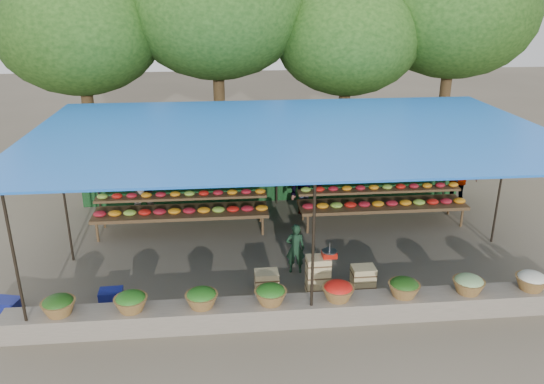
{
  "coord_description": "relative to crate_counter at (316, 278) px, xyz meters",
  "views": [
    {
      "loc": [
        -1.45,
        -10.75,
        5.5
      ],
      "look_at": [
        -0.39,
        0.2,
        1.36
      ],
      "focal_mm": 35.0,
      "sensor_mm": 36.0,
      "label": 1
    }
  ],
  "objects": [
    {
      "name": "fruit_table_right",
      "position": [
        2.23,
        3.2,
        0.3
      ],
      "size": [
        4.21,
        0.95,
        0.93
      ],
      "color": "#4B381E",
      "rests_on": "ground"
    },
    {
      "name": "fruit_table_left",
      "position": [
        -2.77,
        3.2,
        0.3
      ],
      "size": [
        4.21,
        0.95,
        0.93
      ],
      "color": "#4B381E",
      "rests_on": "ground"
    },
    {
      "name": "netting_backdrop",
      "position": [
        -0.28,
        4.99,
        0.94
      ],
      "size": [
        10.6,
        0.06,
        2.5
      ],
      "primitive_type": "cube",
      "color": "#1C4F23",
      "rests_on": "ground"
    },
    {
      "name": "crate_counter",
      "position": [
        0.0,
        0.0,
        0.0
      ],
      "size": [
        2.35,
        0.35,
        0.77
      ],
      "color": "tan",
      "rests_on": "ground"
    },
    {
      "name": "customer_mid",
      "position": [
        0.41,
        3.94,
        0.56
      ],
      "size": [
        1.28,
        1.2,
        1.74
      ],
      "primitive_type": "imported",
      "rotation": [
        0.0,
        0.0,
        0.66
      ],
      "color": "slate",
      "rests_on": "ground"
    },
    {
      "name": "weighing_scale",
      "position": [
        0.24,
        0.0,
        0.53
      ],
      "size": [
        0.29,
        0.29,
        0.3
      ],
      "color": "red",
      "rests_on": "crate_counter"
    },
    {
      "name": "stall_canopy",
      "position": [
        -0.28,
        1.91,
        2.37
      ],
      "size": [
        10.8,
        6.6,
        2.82
      ],
      "color": "black",
      "rests_on": "ground"
    },
    {
      "name": "customer_right",
      "position": [
        4.53,
        4.01,
        0.55
      ],
      "size": [
        1.08,
        0.85,
        1.72
      ],
      "primitive_type": "imported",
      "rotation": [
        0.0,
        0.0,
        -0.51
      ],
      "color": "slate",
      "rests_on": "ground"
    },
    {
      "name": "customer_left",
      "position": [
        -3.69,
        3.9,
        0.63
      ],
      "size": [
        1.04,
        0.88,
        1.88
      ],
      "primitive_type": "imported",
      "rotation": [
        0.0,
        0.0,
        0.2
      ],
      "color": "slate",
      "rests_on": "ground"
    },
    {
      "name": "blue_crate_front",
      "position": [
        -3.92,
        0.03,
        -0.18
      ],
      "size": [
        0.45,
        0.33,
        0.26
      ],
      "primitive_type": "cube",
      "rotation": [
        0.0,
        0.0,
        0.05
      ],
      "color": "navy",
      "rests_on": "ground"
    },
    {
      "name": "ground",
      "position": [
        -0.28,
        1.84,
        -0.31
      ],
      "size": [
        60.0,
        60.0,
        0.0
      ],
      "primitive_type": "plane",
      "color": "brown",
      "rests_on": "ground"
    },
    {
      "name": "tree_row",
      "position": [
        0.23,
        7.93,
        4.39
      ],
      "size": [
        16.51,
        5.5,
        7.12
      ],
      "color": "#322012",
      "rests_on": "ground"
    },
    {
      "name": "produce_baskets",
      "position": [
        -0.38,
        -0.91,
        0.25
      ],
      "size": [
        8.98,
        0.58,
        0.34
      ],
      "color": "brown",
      "rests_on": "stone_curb"
    },
    {
      "name": "stone_curb",
      "position": [
        -0.28,
        -0.91,
        -0.11
      ],
      "size": [
        10.6,
        0.55,
        0.4
      ],
      "primitive_type": "cube",
      "color": "#676052",
      "rests_on": "ground"
    },
    {
      "name": "vendor_seated",
      "position": [
        -0.3,
        0.86,
        0.24
      ],
      "size": [
        0.43,
        0.31,
        1.09
      ],
      "primitive_type": "imported",
      "rotation": [
        0.0,
        0.0,
        3.02
      ],
      "color": "#16321F",
      "rests_on": "ground"
    },
    {
      "name": "blue_crate_back",
      "position": [
        -5.75,
        -0.15,
        -0.17
      ],
      "size": [
        0.52,
        0.43,
        0.27
      ],
      "primitive_type": "cube",
      "rotation": [
        0.0,
        0.0,
        -0.24
      ],
      "color": "navy",
      "rests_on": "ground"
    }
  ]
}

